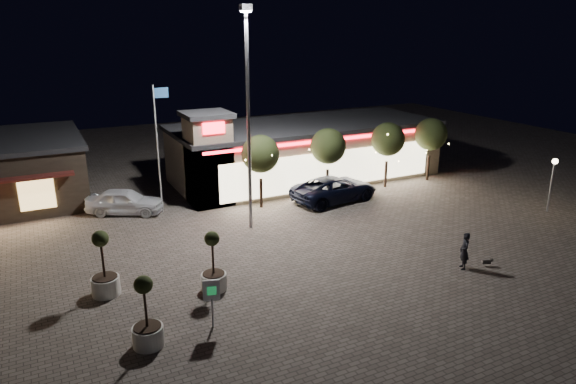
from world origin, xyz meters
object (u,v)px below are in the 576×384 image
pickup_truck (335,189)px  white_sedan (125,201)px  planter_mid (147,325)px  planter_left (105,275)px  pedestrian (464,251)px  valet_sign (212,294)px

pickup_truck → white_sedan: 13.65m
pickup_truck → planter_mid: (-14.92, -11.14, 0.03)m
planter_left → pedestrian: bearing=-18.0°
pickup_truck → white_sedan: (-13.10, 3.83, -0.04)m
pickup_truck → valet_sign: bearing=124.4°
planter_mid → planter_left: bearing=99.9°
pedestrian → planter_mid: 15.09m
pickup_truck → pedestrian: 11.62m
planter_mid → white_sedan: bearing=83.1°
pickup_truck → planter_left: planter_left is taller
pickup_truck → planter_mid: bearing=119.5°
planter_left → planter_mid: 4.75m
white_sedan → planter_mid: bearing=-159.0°
white_sedan → planter_left: planter_left is taller
planter_left → planter_mid: bearing=-80.1°
white_sedan → pedestrian: (13.26, -15.45, 0.12)m
pedestrian → planter_left: 16.72m
white_sedan → valet_sign: (0.71, -14.83, 0.60)m
pickup_truck → valet_sign: 16.58m
white_sedan → pickup_truck: bearing=-78.4°
pedestrian → valet_sign: size_ratio=0.92×
white_sedan → valet_sign: bearing=-149.3°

